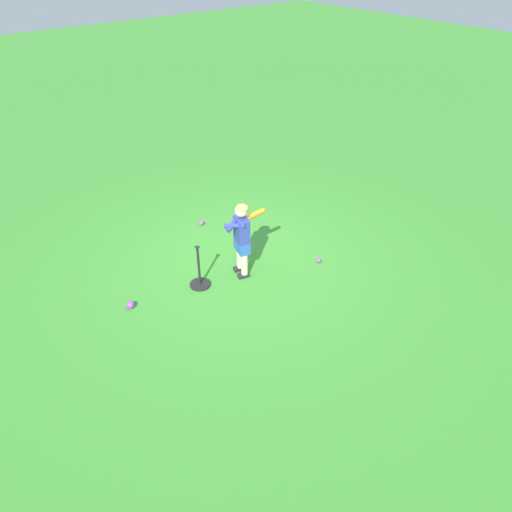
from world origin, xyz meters
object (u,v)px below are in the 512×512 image
Objects in this scene: play_ball_near_batter at (202,223)px; batting_tee at (200,279)px; play_ball_midfield at (131,305)px; play_ball_far_right at (319,260)px; child_batter at (242,233)px.

batting_tee is (0.90, 1.31, 0.07)m from play_ball_near_batter.
play_ball_near_batter is 0.75× the size of play_ball_midfield.
play_ball_far_right is at bearing 162.94° from play_ball_midfield.
batting_tee is (0.62, -0.14, -0.55)m from child_batter.
play_ball_near_batter is 2.17m from play_ball_midfield.
batting_tee is at bearing -12.52° from child_batter.
play_ball_midfield is (1.84, 1.15, 0.01)m from play_ball_near_batter.
play_ball_midfield is at bearing 31.94° from play_ball_near_batter.
play_ball_near_batter is (-0.28, -1.45, -0.61)m from child_batter.
play_ball_near_batter is at bearing -148.06° from play_ball_midfield.
play_ball_midfield is 1.39× the size of play_ball_far_right.
batting_tee is at bearing 170.21° from play_ball_midfield.
child_batter reaches higher than play_ball_far_right.
play_ball_near_batter is 2.07m from play_ball_far_right.
child_batter is 1.60m from play_ball_near_batter.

